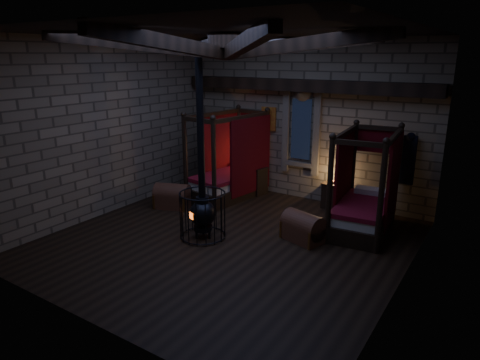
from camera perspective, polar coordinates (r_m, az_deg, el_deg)
The scene contains 8 objects.
room at distance 8.45m, azimuth -1.44°, elevation 15.96°, with size 7.02×7.02×4.29m.
bed_left at distance 11.79m, azimuth -1.37°, elevation 0.45°, with size 1.47×2.36×2.31m.
bed_right at distance 9.95m, azimuth 16.19°, elevation -3.39°, with size 1.32×2.23×2.23m.
trunk_left at distance 11.16m, azimuth -9.00°, elevation -2.21°, with size 1.01×0.82×0.64m.
trunk_right at distance 9.19m, azimuth 8.40°, elevation -6.35°, with size 0.98×0.77×0.63m.
nightstand_left at distance 12.07m, azimuth 2.27°, elevation -0.03°, with size 0.57×0.56×0.95m.
nightstand_right at distance 11.22m, azimuth 12.01°, elevation -1.99°, with size 0.44×0.43×0.72m.
stove at distance 9.16m, azimuth -5.01°, elevation -4.06°, with size 0.99×0.99×4.05m.
Camera 1 is at (4.77, -6.88, 3.80)m, focal length 32.00 mm.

